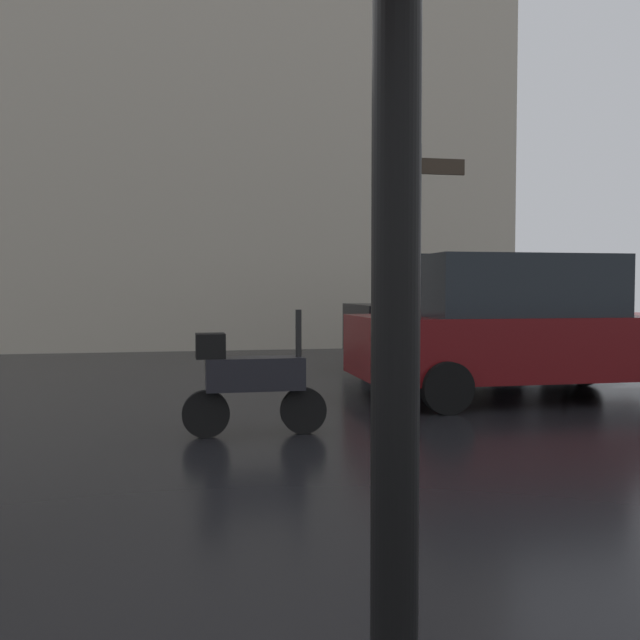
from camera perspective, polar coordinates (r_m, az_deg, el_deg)
The scene contains 5 objects.
parked_scooter at distance 6.97m, azimuth -5.63°, elevation -4.77°, with size 1.42×0.32×1.23m.
parked_car_left at distance 12.76m, azimuth 11.29°, elevation 0.55°, with size 4.00×2.04×2.01m.
parked_car_right at distance 9.63m, azimuth 15.75°, elevation -0.52°, with size 4.44×2.08×1.87m.
street_signpost at distance 8.28m, azimuth 7.91°, elevation 5.53°, with size 1.08×0.08×3.10m.
building_block at distance 19.02m, azimuth -11.01°, elevation 21.61°, with size 16.26×3.02×15.33m, color #B2A893.
Camera 1 is at (-0.15, -2.27, 1.45)m, focal length 39.73 mm.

